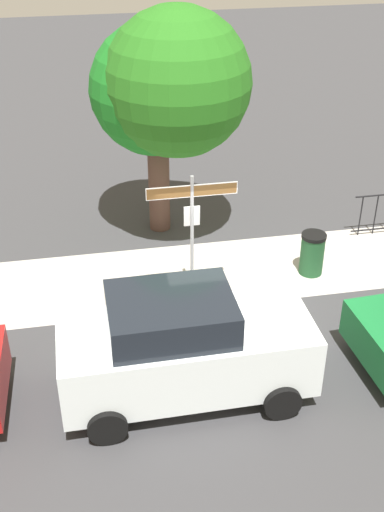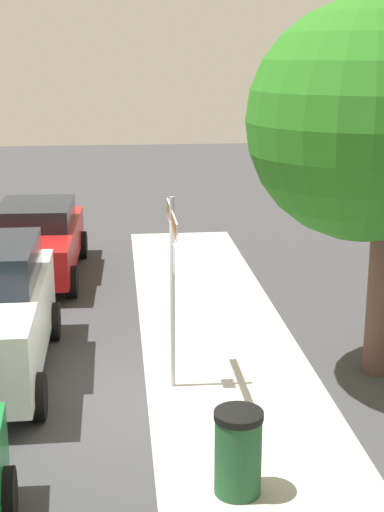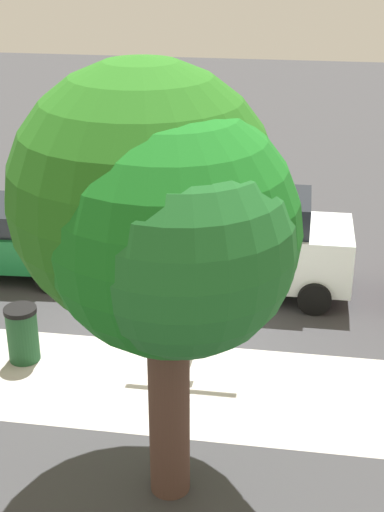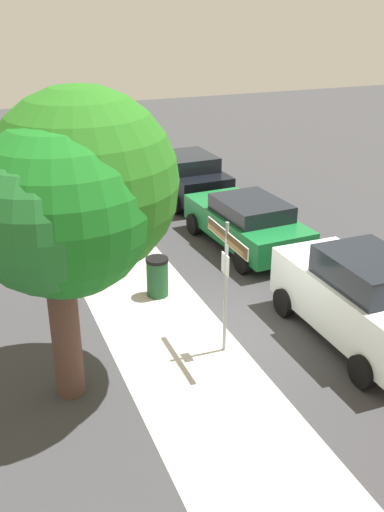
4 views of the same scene
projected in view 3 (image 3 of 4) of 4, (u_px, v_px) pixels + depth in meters
ground_plane at (165, 342)px, 13.06m from camera, size 60.00×60.00×0.00m
sidewalk_strip at (31, 373)px, 12.17m from camera, size 24.00×2.60×0.00m
street_sign at (192, 248)px, 11.79m from camera, size 1.78×0.07×2.82m
shade_tree at (163, 217)px, 8.45m from camera, size 3.51×3.59×5.44m
car_white at (246, 243)px, 14.59m from camera, size 4.21×1.97×2.00m
trash_bin at (23, 334)px, 12.36m from camera, size 0.55×0.55×0.98m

